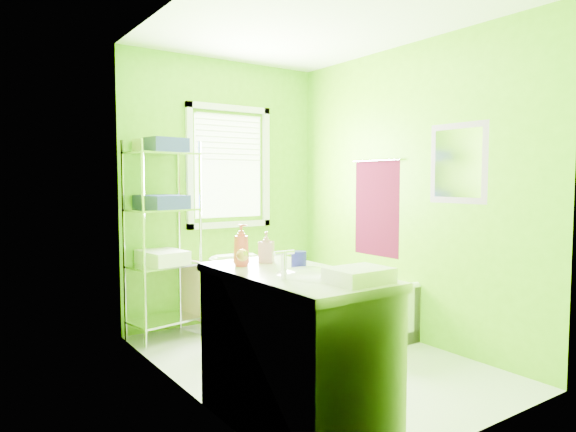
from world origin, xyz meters
TOP-DOWN VIEW (x-y plane):
  - ground at (0.00, 0.00)m, footprint 2.90×2.90m
  - room_envelope at (0.00, 0.00)m, footprint 2.14×2.94m
  - window at (0.05, 1.42)m, footprint 0.92×0.05m
  - door at (-1.04, -1.00)m, footprint 0.09×0.80m
  - right_wall_decor at (1.04, -0.02)m, footprint 0.04×1.48m
  - bathtub at (0.67, 0.60)m, footprint 0.76×1.64m
  - toilet at (-0.20, 1.04)m, footprint 0.57×0.83m
  - vanity at (-0.76, -0.82)m, footprint 0.62×1.20m
  - wire_shelf_unit at (-0.72, 1.22)m, footprint 0.65×0.53m

SIDE VIEW (x-z plane):
  - ground at x=0.00m, z-range 0.00..0.00m
  - bathtub at x=0.67m, z-range -0.10..0.43m
  - toilet at x=-0.20m, z-range 0.00..0.77m
  - vanity at x=-0.76m, z-range -0.10..1.06m
  - door at x=-1.04m, z-range 0.00..2.00m
  - wire_shelf_unit at x=-0.72m, z-range 0.20..1.98m
  - right_wall_decor at x=1.04m, z-range 0.74..1.91m
  - room_envelope at x=0.00m, z-range 0.24..2.86m
  - window at x=0.05m, z-range 1.00..2.22m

